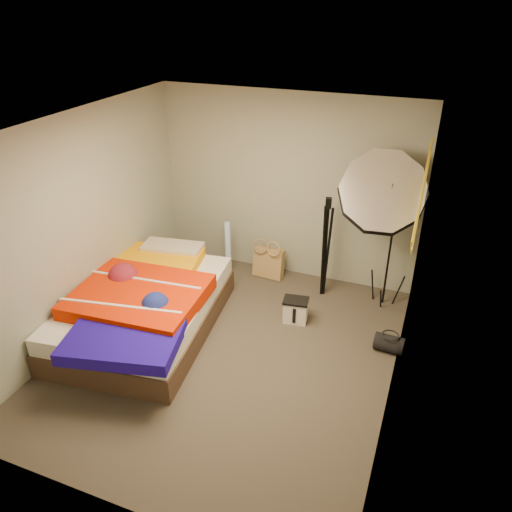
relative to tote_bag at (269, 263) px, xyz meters
The scene contains 15 objects.
floor 1.77m from the tote_bag, 84.72° to the right, with size 4.00×4.00×0.00m, color #4D4239.
ceiling 2.89m from the tote_bag, 84.72° to the right, with size 4.00×4.00×0.00m, color silver.
wall_back 1.08m from the tote_bag, 56.67° to the left, with size 3.50×3.50×0.00m, color gray.
wall_front 3.90m from the tote_bag, 87.53° to the right, with size 3.50×3.50×0.00m, color gray.
wall_left 2.58m from the tote_bag, 132.16° to the right, with size 4.00×4.00×0.00m, color gray.
wall_right 2.79m from the tote_bag, 42.53° to the right, with size 4.00×4.00×0.00m, color gray.
tote_bag is the anchor object (origin of this frame).
wrapping_roll 0.60m from the tote_bag, 167.22° to the right, with size 0.09×0.09×0.77m, color #6491D4.
camera_case 1.11m from the tote_bag, 52.93° to the right, with size 0.28×0.20×0.28m, color white.
duffel_bag 2.10m from the tote_bag, 30.18° to the right, with size 0.20×0.20×0.32m, color black.
wall_stripe_upper 2.82m from the tote_bag, 31.38° to the right, with size 0.02×1.10×0.10m, color gold.
wall_stripe_lower 2.60m from the tote_bag, 25.53° to the right, with size 0.02×1.10×0.10m, color gold.
bed 1.93m from the tote_bag, 119.14° to the right, with size 1.88×2.54×0.65m.
photo_umbrella 1.97m from the tote_bag, ahead, with size 1.21×0.85×2.13m.
camera_tripod 1.01m from the tote_bag, 11.68° to the right, with size 0.09×0.09×1.36m.
Camera 1 is at (1.87, -3.95, 3.59)m, focal length 35.00 mm.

